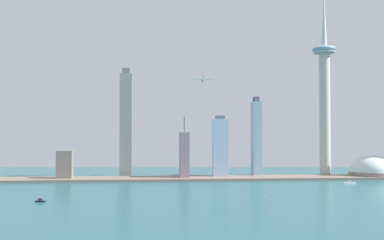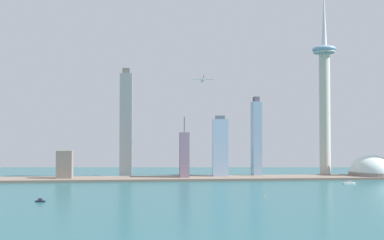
{
  "view_description": "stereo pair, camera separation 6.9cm",
  "coord_description": "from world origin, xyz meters",
  "px_view_note": "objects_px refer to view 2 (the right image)",
  "views": [
    {
      "loc": [
        -17.51,
        -261.12,
        69.85
      ],
      "look_at": [
        44.07,
        434.97,
        91.17
      ],
      "focal_mm": 44.09,
      "sensor_mm": 36.0,
      "label": 1
    },
    {
      "loc": [
        -17.44,
        -261.13,
        69.85
      ],
      "look_at": [
        44.07,
        434.97,
        91.17
      ],
      "focal_mm": 44.09,
      "sensor_mm": 36.0,
      "label": 2
    }
  ],
  "objects_px": {
    "airplane": "(203,80)",
    "skyscraper_2": "(220,148)",
    "stadium_dome": "(372,172)",
    "skyscraper_3": "(184,156)",
    "skyscraper_6": "(65,166)",
    "boat_2": "(350,183)",
    "observation_tower": "(325,89)",
    "skyscraper_0": "(126,124)",
    "skyscraper_4": "(256,138)",
    "channel_buoy_0": "(265,196)",
    "boat_1": "(40,201)"
  },
  "relations": [
    {
      "from": "airplane",
      "to": "skyscraper_2",
      "type": "bearing_deg",
      "value": -139.18
    },
    {
      "from": "stadium_dome",
      "to": "skyscraper_3",
      "type": "distance_m",
      "value": 305.67
    },
    {
      "from": "airplane",
      "to": "skyscraper_6",
      "type": "bearing_deg",
      "value": 101.97
    },
    {
      "from": "stadium_dome",
      "to": "boat_2",
      "type": "height_order",
      "value": "stadium_dome"
    },
    {
      "from": "observation_tower",
      "to": "skyscraper_2",
      "type": "distance_m",
      "value": 203.75
    },
    {
      "from": "skyscraper_0",
      "to": "skyscraper_4",
      "type": "distance_m",
      "value": 214.79
    },
    {
      "from": "channel_buoy_0",
      "to": "airplane",
      "type": "bearing_deg",
      "value": 99.11
    },
    {
      "from": "skyscraper_3",
      "to": "boat_1",
      "type": "distance_m",
      "value": 284.27
    },
    {
      "from": "boat_1",
      "to": "skyscraper_0",
      "type": "bearing_deg",
      "value": -101.09
    },
    {
      "from": "skyscraper_6",
      "to": "stadium_dome",
      "type": "bearing_deg",
      "value": 0.98
    },
    {
      "from": "boat_1",
      "to": "airplane",
      "type": "relative_size",
      "value": 0.26
    },
    {
      "from": "skyscraper_0",
      "to": "boat_1",
      "type": "bearing_deg",
      "value": -104.84
    },
    {
      "from": "skyscraper_4",
      "to": "airplane",
      "type": "distance_m",
      "value": 130.18
    },
    {
      "from": "skyscraper_4",
      "to": "boat_2",
      "type": "height_order",
      "value": "skyscraper_4"
    },
    {
      "from": "stadium_dome",
      "to": "boat_2",
      "type": "bearing_deg",
      "value": -129.73
    },
    {
      "from": "skyscraper_3",
      "to": "skyscraper_4",
      "type": "xyz_separation_m",
      "value": [
        120.39,
        30.26,
        26.47
      ]
    },
    {
      "from": "observation_tower",
      "to": "channel_buoy_0",
      "type": "xyz_separation_m",
      "value": [
        -162.06,
        -243.94,
        -143.36
      ]
    },
    {
      "from": "stadium_dome",
      "to": "boat_1",
      "type": "relative_size",
      "value": 7.24
    },
    {
      "from": "observation_tower",
      "to": "skyscraper_4",
      "type": "distance_m",
      "value": 141.91
    },
    {
      "from": "boat_1",
      "to": "skyscraper_2",
      "type": "bearing_deg",
      "value": -129.09
    },
    {
      "from": "stadium_dome",
      "to": "skyscraper_3",
      "type": "relative_size",
      "value": 0.74
    },
    {
      "from": "skyscraper_4",
      "to": "skyscraper_3",
      "type": "bearing_deg",
      "value": -165.89
    },
    {
      "from": "skyscraper_0",
      "to": "boat_2",
      "type": "xyz_separation_m",
      "value": [
        318.44,
        -136.37,
        -84.89
      ]
    },
    {
      "from": "skyscraper_3",
      "to": "airplane",
      "type": "height_order",
      "value": "airplane"
    },
    {
      "from": "skyscraper_2",
      "to": "skyscraper_3",
      "type": "distance_m",
      "value": 60.5
    },
    {
      "from": "skyscraper_4",
      "to": "channel_buoy_0",
      "type": "relative_size",
      "value": 43.87
    },
    {
      "from": "observation_tower",
      "to": "skyscraper_6",
      "type": "height_order",
      "value": "observation_tower"
    },
    {
      "from": "skyscraper_0",
      "to": "skyscraper_3",
      "type": "distance_m",
      "value": 115.4
    },
    {
      "from": "observation_tower",
      "to": "boat_2",
      "type": "bearing_deg",
      "value": -94.97
    },
    {
      "from": "channel_buoy_0",
      "to": "skyscraper_2",
      "type": "bearing_deg",
      "value": 94.12
    },
    {
      "from": "boat_1",
      "to": "channel_buoy_0",
      "type": "bearing_deg",
      "value": -172.69
    },
    {
      "from": "stadium_dome",
      "to": "boat_1",
      "type": "xyz_separation_m",
      "value": [
        -469.98,
        -234.23,
        -7.39
      ]
    },
    {
      "from": "stadium_dome",
      "to": "airplane",
      "type": "relative_size",
      "value": 1.91
    },
    {
      "from": "skyscraper_0",
      "to": "skyscraper_4",
      "type": "xyz_separation_m",
      "value": [
        212.79,
        -17.79,
        -23.25
      ]
    },
    {
      "from": "skyscraper_3",
      "to": "skyscraper_4",
      "type": "distance_m",
      "value": 126.92
    },
    {
      "from": "stadium_dome",
      "to": "skyscraper_4",
      "type": "height_order",
      "value": "skyscraper_4"
    },
    {
      "from": "skyscraper_0",
      "to": "skyscraper_6",
      "type": "distance_m",
      "value": 120.42
    },
    {
      "from": "skyscraper_2",
      "to": "channel_buoy_0",
      "type": "xyz_separation_m",
      "value": [
        16.3,
        -226.24,
        -46.49
      ]
    },
    {
      "from": "skyscraper_6",
      "to": "airplane",
      "type": "height_order",
      "value": "airplane"
    },
    {
      "from": "boat_1",
      "to": "skyscraper_6",
      "type": "bearing_deg",
      "value": -82.28
    },
    {
      "from": "stadium_dome",
      "to": "skyscraper_2",
      "type": "height_order",
      "value": "skyscraper_2"
    },
    {
      "from": "skyscraper_4",
      "to": "boat_1",
      "type": "distance_m",
      "value": 390.5
    },
    {
      "from": "skyscraper_0",
      "to": "channel_buoy_0",
      "type": "height_order",
      "value": "skyscraper_0"
    },
    {
      "from": "skyscraper_0",
      "to": "skyscraper_6",
      "type": "xyz_separation_m",
      "value": [
        -88.93,
        -50.41,
        -63.65
      ]
    },
    {
      "from": "skyscraper_4",
      "to": "boat_1",
      "type": "height_order",
      "value": "skyscraper_4"
    },
    {
      "from": "channel_buoy_0",
      "to": "skyscraper_6",
      "type": "bearing_deg",
      "value": 140.46
    },
    {
      "from": "observation_tower",
      "to": "skyscraper_2",
      "type": "relative_size",
      "value": 3.17
    },
    {
      "from": "skyscraper_0",
      "to": "skyscraper_3",
      "type": "relative_size",
      "value": 1.84
    },
    {
      "from": "stadium_dome",
      "to": "skyscraper_6",
      "type": "xyz_separation_m",
      "value": [
        -485.67,
        -8.27,
        13.95
      ]
    },
    {
      "from": "skyscraper_4",
      "to": "airplane",
      "type": "xyz_separation_m",
      "value": [
        -87.0,
        11.48,
        96.16
      ]
    }
  ]
}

